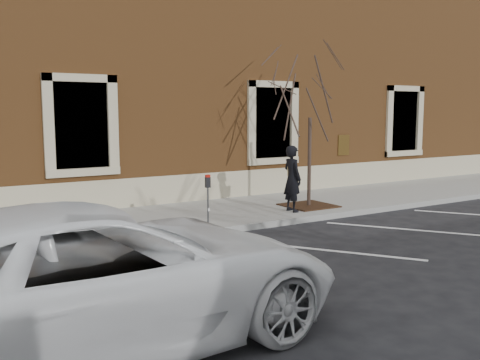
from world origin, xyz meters
TOP-DOWN VIEW (x-y plane):
  - ground at (0.00, 0.00)m, footprint 120.00×120.00m
  - sidewalk_near at (0.00, 1.75)m, footprint 40.00×3.50m
  - curb_near at (0.00, -0.05)m, footprint 40.00×0.12m
  - parking_stripes at (0.00, -2.20)m, footprint 28.00×4.40m
  - building_civic at (0.00, 7.74)m, footprint 40.00×8.62m
  - man at (1.65, 0.68)m, footprint 0.44×0.65m
  - parking_meter at (-1.15, 0.12)m, footprint 0.11×0.08m
  - tree_grate at (2.52, 1.06)m, footprint 1.30×1.30m
  - sapling at (2.52, 1.06)m, footprint 2.66×2.66m
  - white_truck at (-5.05, -4.38)m, footprint 6.36×3.31m

SIDE VIEW (x-z plane):
  - ground at x=0.00m, z-range 0.00..0.00m
  - parking_stripes at x=0.00m, z-range 0.00..0.01m
  - sidewalk_near at x=0.00m, z-range 0.00..0.15m
  - curb_near at x=0.00m, z-range 0.00..0.15m
  - tree_grate at x=2.52m, z-range 0.15..0.18m
  - white_truck at x=-5.05m, z-range 0.00..1.71m
  - parking_meter at x=-1.15m, z-range 0.38..1.58m
  - man at x=1.65m, z-range 0.15..1.88m
  - sapling at x=2.52m, z-range 1.04..5.47m
  - building_civic at x=0.00m, z-range 0.00..8.00m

